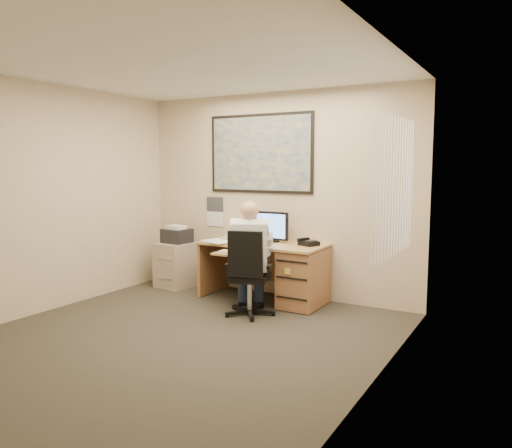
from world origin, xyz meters
The scene contains 8 objects.
room_shell centered at (0.00, 0.00, 1.35)m, with size 4.00×4.50×2.70m.
desk centered at (0.35, 1.90, 0.45)m, with size 1.60×0.97×1.14m.
world_map centered at (-0.23, 2.23, 1.90)m, with size 1.56×0.03×1.06m, color #1E4C93.
wall_calendar centered at (-0.98, 2.24, 1.08)m, with size 0.28×0.01×0.42m, color white.
window_blinds centered at (1.97, 0.80, 1.55)m, with size 0.06×1.40×1.30m, color beige, non-canonical shape.
filing_cabinet centered at (-1.42, 1.91, 0.38)m, with size 0.51×0.59×0.89m.
office_chair centered at (0.18, 1.19, 0.30)m, with size 0.76×0.76×1.01m.
person centered at (0.20, 1.26, 0.66)m, with size 0.57×0.81×1.33m, color white, non-canonical shape.
Camera 1 is at (3.09, -3.67, 1.73)m, focal length 35.00 mm.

